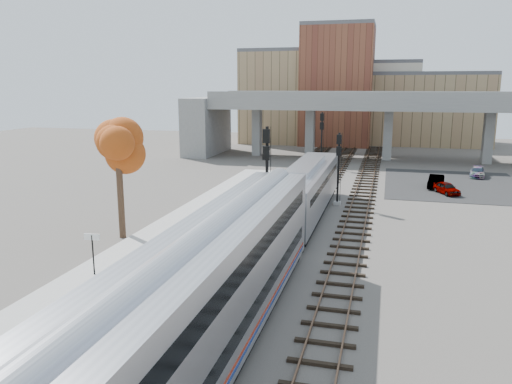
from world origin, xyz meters
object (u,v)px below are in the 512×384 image
at_px(locomotive, 307,189).
at_px(signal_mast_near, 267,179).
at_px(coach, 208,296).
at_px(car_c, 477,172).
at_px(car_a, 447,188).
at_px(signal_mast_far, 322,140).
at_px(tree, 118,151).
at_px(signal_mast_mid, 338,171).
at_px(car_b, 436,181).

xyz_separation_m(locomotive, signal_mast_near, (-2.10, -4.93, 1.55)).
bearing_deg(locomotive, coach, -90.00).
bearing_deg(coach, car_c, 70.20).
bearing_deg(car_a, signal_mast_far, 112.16).
bearing_deg(signal_mast_near, car_a, 50.12).
relative_size(locomotive, tree, 2.34).
xyz_separation_m(locomotive, car_c, (16.16, 22.28, -1.68)).
height_order(tree, car_a, tree).
bearing_deg(signal_mast_near, signal_mast_far, 90.00).
xyz_separation_m(signal_mast_near, signal_mast_mid, (4.10, 9.49, -0.82)).
height_order(signal_mast_far, car_c, signal_mast_far).
relative_size(signal_mast_near, car_a, 2.24).
distance_m(signal_mast_near, signal_mast_far, 29.58).
height_order(tree, car_b, tree).
relative_size(coach, signal_mast_near, 3.32).
distance_m(coach, car_c, 47.76).
bearing_deg(signal_mast_far, car_c, -7.37).
distance_m(signal_mast_mid, tree, 19.22).
relative_size(signal_mast_mid, car_a, 1.89).
bearing_deg(locomotive, signal_mast_far, 94.87).
height_order(locomotive, signal_mast_mid, signal_mast_mid).
bearing_deg(locomotive, car_c, 54.05).
bearing_deg(signal_mast_mid, car_b, 48.10).
height_order(signal_mast_far, car_b, signal_mast_far).
bearing_deg(car_b, coach, -97.04).
bearing_deg(signal_mast_near, car_b, 56.12).
relative_size(signal_mast_far, car_c, 1.83).
height_order(car_a, car_b, car_b).
height_order(signal_mast_near, car_c, signal_mast_near).
xyz_separation_m(signal_mast_near, car_b, (13.13, 19.55, -3.14)).
bearing_deg(locomotive, signal_mast_mid, 66.30).
height_order(car_b, car_c, car_b).
bearing_deg(locomotive, tree, -142.00).
bearing_deg(car_b, signal_mast_near, -114.41).
bearing_deg(locomotive, car_a, 44.76).
relative_size(car_a, car_b, 0.86).
bearing_deg(tree, coach, -50.29).
bearing_deg(locomotive, car_b, 52.97).
distance_m(car_a, car_b, 3.03).
xyz_separation_m(tree, car_c, (27.55, 31.18, -5.44)).
bearing_deg(signal_mast_near, locomotive, 66.94).
bearing_deg(signal_mast_far, locomotive, -85.13).
height_order(locomotive, signal_mast_far, signal_mast_far).
distance_m(signal_mast_near, car_c, 32.93).
bearing_deg(car_c, car_a, -102.93).
distance_m(locomotive, signal_mast_near, 5.58).
bearing_deg(coach, car_b, 73.49).
bearing_deg(tree, car_c, 48.54).
height_order(coach, car_a, coach).
bearing_deg(car_a, coach, -133.79).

